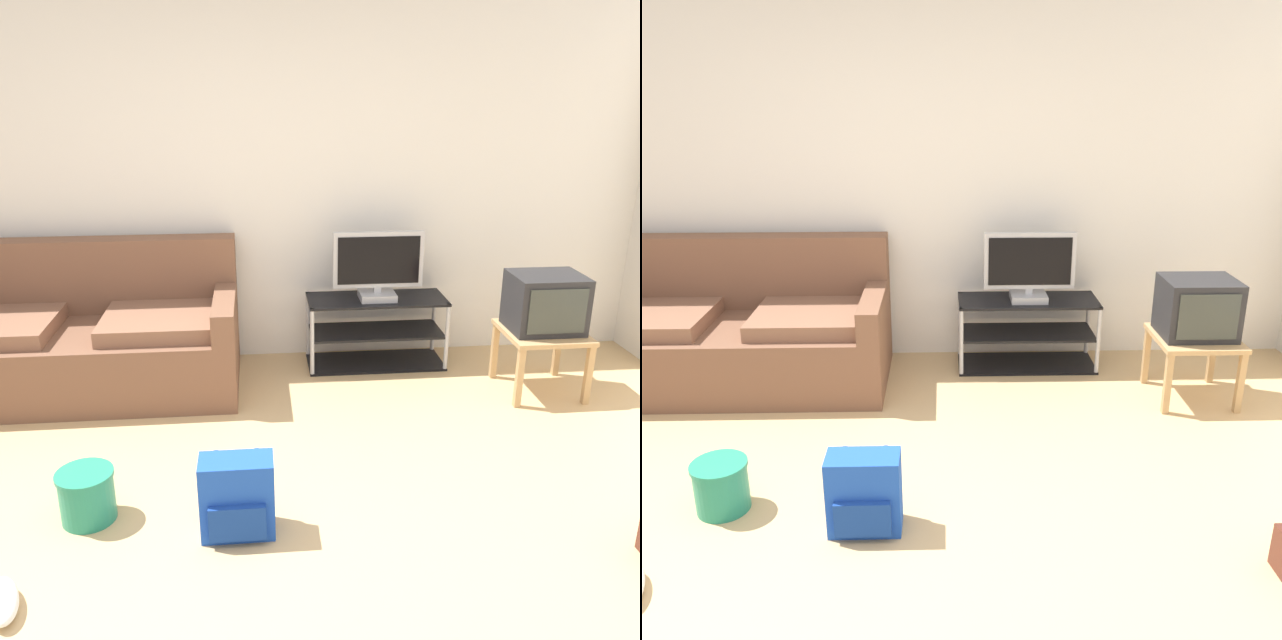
% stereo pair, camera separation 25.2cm
% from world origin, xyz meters
% --- Properties ---
extents(ground_plane, '(9.00, 9.80, 0.02)m').
position_xyz_m(ground_plane, '(0.00, 0.00, -0.01)').
color(ground_plane, tan).
extents(wall_back, '(9.00, 0.10, 2.70)m').
position_xyz_m(wall_back, '(0.00, 2.45, 1.35)').
color(wall_back, silver).
rests_on(wall_back, ground_plane).
extents(couch, '(2.00, 0.93, 0.95)m').
position_xyz_m(couch, '(-0.98, 1.95, 0.34)').
color(couch, brown).
rests_on(couch, ground_plane).
extents(tv_stand, '(0.99, 0.40, 0.50)m').
position_xyz_m(tv_stand, '(1.01, 2.14, 0.25)').
color(tv_stand, black).
rests_on(tv_stand, ground_plane).
extents(flat_tv, '(0.63, 0.22, 0.48)m').
position_xyz_m(flat_tv, '(1.01, 2.12, 0.74)').
color(flat_tv, '#B2B2B7').
rests_on(flat_tv, tv_stand).
extents(side_table, '(0.51, 0.51, 0.43)m').
position_xyz_m(side_table, '(2.02, 1.59, 0.36)').
color(side_table, tan).
rests_on(side_table, ground_plane).
extents(crt_tv, '(0.45, 0.38, 0.37)m').
position_xyz_m(crt_tv, '(2.02, 1.60, 0.61)').
color(crt_tv, '#232326').
rests_on(crt_tv, side_table).
extents(backpack, '(0.33, 0.25, 0.38)m').
position_xyz_m(backpack, '(0.05, 0.27, 0.19)').
color(backpack, blue).
rests_on(backpack, ground_plane).
extents(cleaning_bucket, '(0.27, 0.27, 0.25)m').
position_xyz_m(cleaning_bucket, '(-0.65, 0.44, 0.13)').
color(cleaning_bucket, '#238466').
rests_on(cleaning_bucket, ground_plane).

